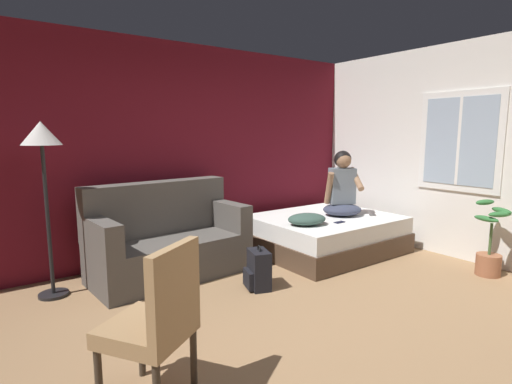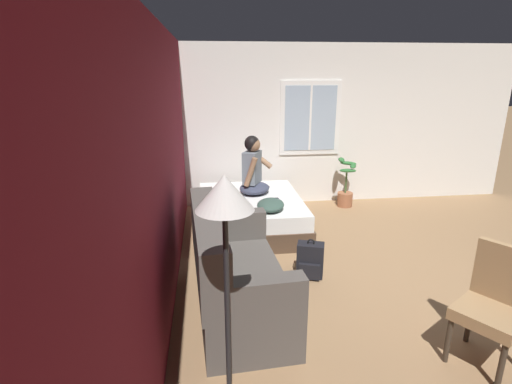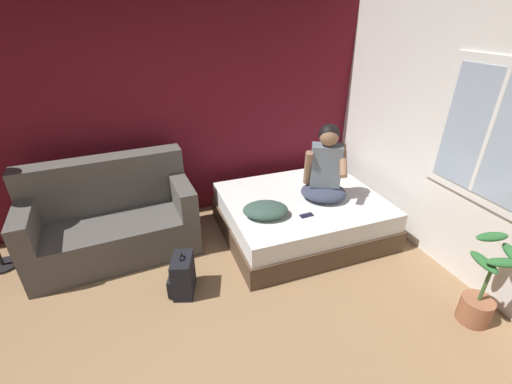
# 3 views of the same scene
# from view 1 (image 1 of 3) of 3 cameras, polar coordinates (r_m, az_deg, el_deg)

# --- Properties ---
(ground_plane) EXTENTS (40.00, 40.00, 0.00)m
(ground_plane) POSITION_cam_1_polar(r_m,az_deg,el_deg) (3.30, 5.48, -20.52)
(ground_plane) COLOR #93704C
(wall_back_accent) EXTENTS (11.12, 0.16, 2.70)m
(wall_back_accent) POSITION_cam_1_polar(r_m,az_deg,el_deg) (5.14, -14.05, 5.52)
(wall_back_accent) COLOR maroon
(wall_back_accent) RESTS_ON ground
(wall_side_with_window) EXTENTS (0.19, 6.47, 2.70)m
(wall_side_with_window) POSITION_cam_1_polar(r_m,az_deg,el_deg) (5.51, 31.06, 4.75)
(wall_side_with_window) COLOR silver
(wall_side_with_window) RESTS_ON ground
(bed) EXTENTS (1.83, 1.52, 0.48)m
(bed) POSITION_cam_1_polar(r_m,az_deg,el_deg) (5.51, 9.86, -5.90)
(bed) COLOR #4C3828
(bed) RESTS_ON ground
(couch) EXTENTS (1.75, 0.93, 1.04)m
(couch) POSITION_cam_1_polar(r_m,az_deg,el_deg) (4.62, -12.54, -6.80)
(couch) COLOR #514C47
(couch) RESTS_ON ground
(side_chair) EXTENTS (0.64, 0.64, 0.98)m
(side_chair) POSITION_cam_1_polar(r_m,az_deg,el_deg) (2.48, -14.04, -17.18)
(side_chair) COLOR #382D23
(side_chair) RESTS_ON ground
(person_seated) EXTENTS (0.66, 0.62, 0.88)m
(person_seated) POSITION_cam_1_polar(r_m,az_deg,el_deg) (5.50, 12.22, 0.38)
(person_seated) COLOR #383D51
(person_seated) RESTS_ON bed
(backpack) EXTENTS (0.30, 0.34, 0.46)m
(backpack) POSITION_cam_1_polar(r_m,az_deg,el_deg) (4.18, 0.30, -11.10)
(backpack) COLOR black
(backpack) RESTS_ON ground
(throw_pillow) EXTENTS (0.56, 0.48, 0.14)m
(throw_pillow) POSITION_cam_1_polar(r_m,az_deg,el_deg) (4.91, 7.28, -3.87)
(throw_pillow) COLOR #385147
(throw_pillow) RESTS_ON bed
(cell_phone) EXTENTS (0.15, 0.07, 0.01)m
(cell_phone) POSITION_cam_1_polar(r_m,az_deg,el_deg) (5.10, 11.84, -4.25)
(cell_phone) COLOR black
(cell_phone) RESTS_ON bed
(floor_lamp) EXTENTS (0.36, 0.36, 1.70)m
(floor_lamp) POSITION_cam_1_polar(r_m,az_deg,el_deg) (4.24, -28.22, 5.24)
(floor_lamp) COLOR black
(floor_lamp) RESTS_ON ground
(potted_plant) EXTENTS (0.39, 0.37, 0.85)m
(potted_plant) POSITION_cam_1_polar(r_m,az_deg,el_deg) (5.21, 30.40, -7.07)
(potted_plant) COLOR #995B3D
(potted_plant) RESTS_ON ground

